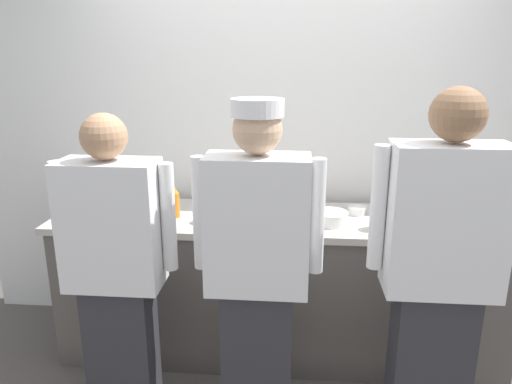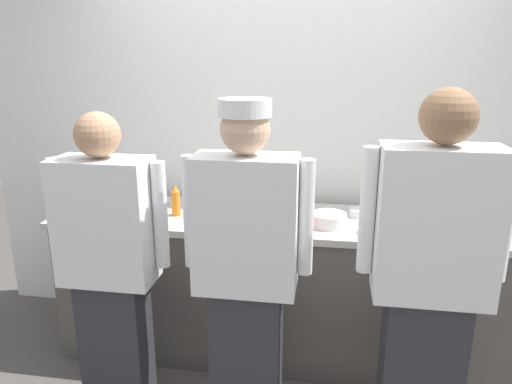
% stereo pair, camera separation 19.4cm
% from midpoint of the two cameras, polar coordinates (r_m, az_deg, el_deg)
% --- Properties ---
extents(ground_plane, '(9.00, 9.00, 0.00)m').
position_cam_midpoint_polar(ground_plane, '(2.97, 0.40, -22.22)').
color(ground_plane, '#514C47').
extents(wall_back, '(4.28, 0.10, 2.79)m').
position_cam_midpoint_polar(wall_back, '(3.16, 1.60, 7.95)').
color(wall_back, white).
rests_on(wall_back, ground).
extents(prep_counter, '(2.73, 0.65, 0.91)m').
position_cam_midpoint_polar(prep_counter, '(3.01, 0.94, -11.27)').
color(prep_counter, '#56514C').
rests_on(prep_counter, ground).
extents(chef_near_left, '(0.59, 0.24, 1.61)m').
position_cam_midpoint_polar(chef_near_left, '(2.42, -18.85, -9.04)').
color(chef_near_left, '#2D2D33').
rests_on(chef_near_left, ground).
extents(chef_center, '(0.61, 0.24, 1.67)m').
position_cam_midpoint_polar(chef_center, '(2.21, -2.39, -9.35)').
color(chef_center, '#2D2D33').
rests_on(chef_center, ground).
extents(chef_far_right, '(0.63, 0.24, 1.73)m').
position_cam_midpoint_polar(chef_far_right, '(2.23, 18.99, -9.34)').
color(chef_far_right, '#2D2D33').
rests_on(chef_far_right, ground).
extents(plate_stack_front, '(0.22, 0.22, 0.05)m').
position_cam_midpoint_polar(plate_stack_front, '(2.95, 1.79, -1.81)').
color(plate_stack_front, white).
rests_on(plate_stack_front, prep_counter).
extents(plate_stack_rear, '(0.20, 0.20, 0.07)m').
position_cam_midpoint_polar(plate_stack_rear, '(2.73, 7.00, -3.14)').
color(plate_stack_rear, white).
rests_on(plate_stack_rear, prep_counter).
extents(mixing_bowl_steel, '(0.35, 0.35, 0.11)m').
position_cam_midpoint_polar(mixing_bowl_steel, '(2.89, 19.13, -2.42)').
color(mixing_bowl_steel, '#B7BABF').
rests_on(mixing_bowl_steel, prep_counter).
extents(sheet_tray, '(0.47, 0.36, 0.02)m').
position_cam_midpoint_polar(sheet_tray, '(3.04, -17.71, -2.26)').
color(sheet_tray, '#B7BABF').
rests_on(sheet_tray, prep_counter).
extents(squeeze_bottle_primary, '(0.05, 0.05, 0.18)m').
position_cam_midpoint_polar(squeeze_bottle_primary, '(2.86, -11.69, -1.34)').
color(squeeze_bottle_primary, orange).
rests_on(squeeze_bottle_primary, prep_counter).
extents(squeeze_bottle_secondary, '(0.06, 0.06, 0.20)m').
position_cam_midpoint_polar(squeeze_bottle_secondary, '(2.64, 3.43, -2.39)').
color(squeeze_bottle_secondary, red).
rests_on(squeeze_bottle_secondary, prep_counter).
extents(ramekin_green_sauce, '(0.08, 0.08, 0.04)m').
position_cam_midpoint_polar(ramekin_green_sauce, '(2.86, -3.13, -2.47)').
color(ramekin_green_sauce, white).
rests_on(ramekin_green_sauce, prep_counter).
extents(ramekin_red_sauce, '(0.11, 0.11, 0.05)m').
position_cam_midpoint_polar(ramekin_red_sauce, '(2.93, 10.25, -2.17)').
color(ramekin_red_sauce, white).
rests_on(ramekin_red_sauce, prep_counter).
extents(ramekin_yellow_sauce, '(0.09, 0.09, 0.04)m').
position_cam_midpoint_polar(ramekin_yellow_sauce, '(2.76, -8.63, -3.31)').
color(ramekin_yellow_sauce, white).
rests_on(ramekin_yellow_sauce, prep_counter).
extents(ramekin_orange_sauce, '(0.09, 0.09, 0.05)m').
position_cam_midpoint_polar(ramekin_orange_sauce, '(2.68, -3.22, -3.62)').
color(ramekin_orange_sauce, white).
rests_on(ramekin_orange_sauce, prep_counter).
extents(deli_cup, '(0.09, 0.09, 0.10)m').
position_cam_midpoint_polar(deli_cup, '(2.68, 12.57, -3.44)').
color(deli_cup, white).
rests_on(deli_cup, prep_counter).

